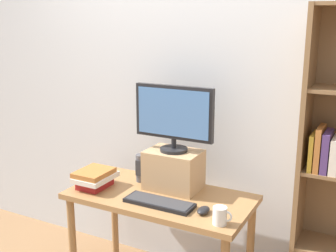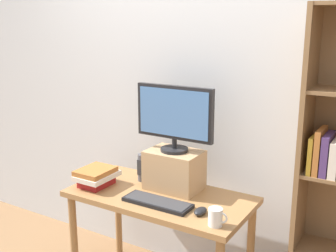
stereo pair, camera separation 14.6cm
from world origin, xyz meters
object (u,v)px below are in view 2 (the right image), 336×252
(book_stack, at_px, (96,176))
(computer_monitor, at_px, (174,116))
(riser_box, at_px, (174,170))
(computer_mouse, at_px, (200,211))
(coffee_mug, at_px, (216,217))
(keyboard, at_px, (157,202))
(desk_speaker, at_px, (143,167))
(desk, at_px, (160,208))

(book_stack, bearing_deg, computer_monitor, 25.81)
(riser_box, bearing_deg, computer_mouse, -38.09)
(riser_box, xyz_separation_m, coffee_mug, (0.45, -0.33, -0.08))
(keyboard, height_order, computer_mouse, computer_mouse)
(computer_mouse, distance_m, coffee_mug, 0.16)
(keyboard, xyz_separation_m, book_stack, (-0.51, 0.04, 0.05))
(computer_monitor, relative_size, keyboard, 1.24)
(computer_mouse, distance_m, book_stack, 0.79)
(riser_box, distance_m, computer_mouse, 0.42)
(keyboard, distance_m, book_stack, 0.51)
(computer_monitor, relative_size, book_stack, 1.98)
(computer_monitor, xyz_separation_m, keyboard, (0.04, -0.26, -0.48))
(computer_monitor, relative_size, computer_mouse, 5.12)
(desk_speaker, bearing_deg, keyboard, -43.08)
(desk, relative_size, riser_box, 3.35)
(desk, xyz_separation_m, riser_box, (0.03, 0.13, 0.22))
(keyboard, bearing_deg, riser_box, 98.33)
(desk_speaker, bearing_deg, computer_mouse, -24.26)
(coffee_mug, bearing_deg, keyboard, 170.94)
(desk, bearing_deg, keyboard, -63.02)
(coffee_mug, bearing_deg, book_stack, 173.57)
(keyboard, relative_size, computer_mouse, 4.12)
(desk, bearing_deg, coffee_mug, -22.49)
(desk, height_order, coffee_mug, coffee_mug)
(desk, height_order, computer_monitor, computer_monitor)
(book_stack, distance_m, coffee_mug, 0.93)
(coffee_mug, relative_size, desk_speaker, 0.58)
(computer_monitor, height_order, book_stack, computer_monitor)
(keyboard, bearing_deg, coffee_mug, -9.06)
(riser_box, height_order, book_stack, riser_box)
(book_stack, bearing_deg, coffee_mug, -6.43)
(computer_monitor, height_order, desk_speaker, computer_monitor)
(desk, distance_m, book_stack, 0.48)
(book_stack, height_order, coffee_mug, book_stack)
(riser_box, bearing_deg, desk_speaker, 178.36)
(computer_monitor, distance_m, desk_speaker, 0.47)
(desk, height_order, desk_speaker, desk_speaker)
(keyboard, bearing_deg, book_stack, 175.73)
(riser_box, relative_size, computer_mouse, 3.34)
(coffee_mug, bearing_deg, computer_mouse, 148.68)
(computer_mouse, distance_m, desk_speaker, 0.63)
(riser_box, xyz_separation_m, book_stack, (-0.47, -0.23, -0.06))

